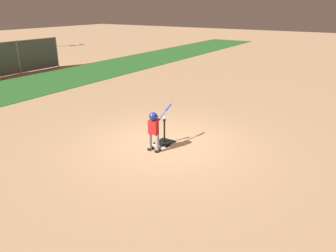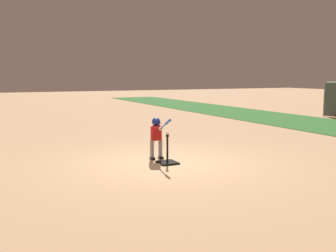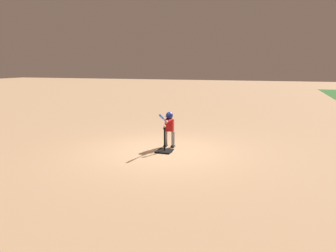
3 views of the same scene
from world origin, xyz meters
TOP-DOWN VIEW (x-y plane):
  - ground_plane at (0.00, 0.00)m, footprint 90.00×90.00m
  - home_plate at (-0.03, 0.06)m, footprint 0.49×0.49m
  - batting_tee at (0.03, 0.06)m, footprint 0.50×0.45m
  - batter_child at (-0.52, 0.02)m, footprint 0.97×0.34m
  - baseball at (0.03, 0.06)m, footprint 0.07×0.07m

SIDE VIEW (x-z plane):
  - ground_plane at x=0.00m, z-range 0.00..0.00m
  - home_plate at x=-0.03m, z-range 0.00..0.02m
  - batting_tee at x=0.03m, z-range -0.27..0.44m
  - batter_child at x=-0.52m, z-range 0.12..1.26m
  - baseball at x=0.03m, z-range 0.72..0.79m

